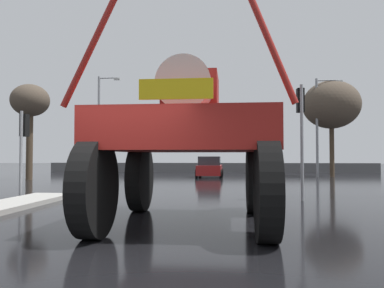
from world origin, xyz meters
name	(u,v)px	position (x,y,z in m)	size (l,w,h in m)	color
ground_plane	(198,181)	(0.00, 18.00, 0.00)	(120.00, 120.00, 0.00)	black
oversize_sprayer	(189,139)	(0.97, 3.45, 1.93)	(4.33, 5.49, 4.57)	black
sedan_ahead	(210,167)	(0.49, 22.77, 0.71)	(1.93, 4.12, 1.52)	maroon
traffic_signal_near_left	(24,135)	(-5.76, 8.27, 2.33)	(0.24, 0.54, 3.21)	gray
traffic_signal_near_right	(301,116)	(4.38, 8.26, 2.92)	(0.24, 0.54, 4.00)	gray
streetlight_far_left	(100,120)	(-8.75, 25.38, 4.55)	(1.88, 0.24, 8.21)	gray
streetlight_far_right	(319,122)	(8.45, 23.10, 4.05)	(1.92, 0.24, 7.21)	gray
bare_tree_left	(30,103)	(-11.03, 18.34, 5.02)	(2.46, 2.46, 6.24)	#473828
bare_tree_right	(331,105)	(9.56, 24.01, 5.38)	(4.23, 4.23, 7.21)	#473828
roadside_barrier	(209,168)	(0.00, 31.13, 0.45)	(31.44, 0.24, 0.90)	#59595B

